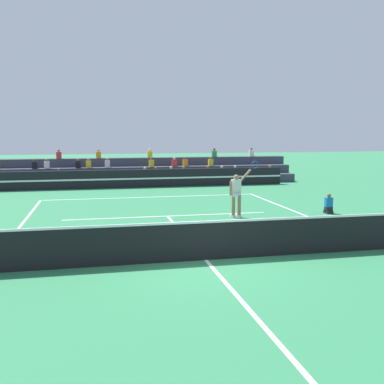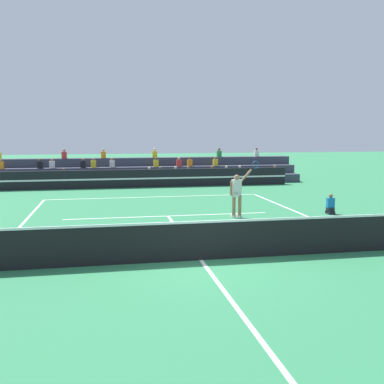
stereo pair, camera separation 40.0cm
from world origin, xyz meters
name	(u,v)px [view 2 (the right image)]	position (x,y,z in m)	size (l,w,h in m)	color
ground_plane	(201,260)	(0.00, 0.00, 0.00)	(120.00, 120.00, 0.00)	#2D7A4C
court_lines	(201,260)	(0.00, 0.00, 0.00)	(11.10, 23.90, 0.01)	white
tennis_net	(201,240)	(0.00, 0.00, 0.54)	(12.00, 0.10, 1.10)	#2D6B38
sponsor_banner_wall	(146,178)	(0.00, 16.21, 0.55)	(18.00, 0.26, 1.10)	black
bleacher_stand	(143,173)	(-0.01, 18.74, 0.65)	(20.92, 2.85, 2.28)	#383D4C
ball_kid_courtside	(330,206)	(6.67, 5.63, 0.33)	(0.30, 0.36, 0.84)	black
tennis_player	(237,193)	(2.66, 5.61, 0.98)	(1.33, 0.37, 2.29)	#9E7051
tennis_ball	(170,243)	(-0.57, 1.89, 0.03)	(0.07, 0.07, 0.07)	#C6DB33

